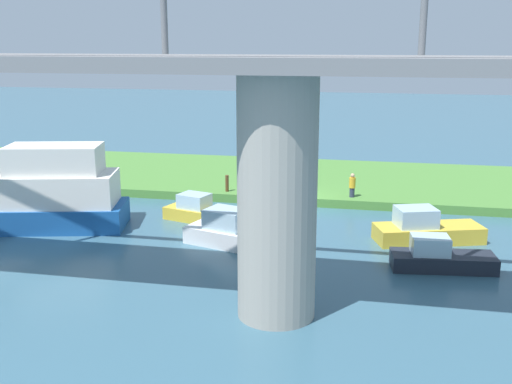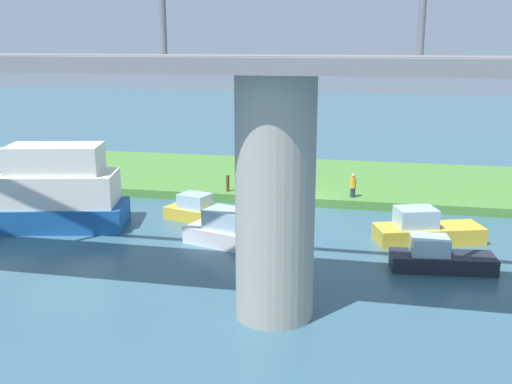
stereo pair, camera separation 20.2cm
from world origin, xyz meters
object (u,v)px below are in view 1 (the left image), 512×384
Objects in this scene: riverboat_paddlewheel at (39,195)px; pontoon_yellow at (440,257)px; bridge_pylon at (277,199)px; houseboat_blue at (236,233)px; motorboat_white at (201,212)px; person_on_bank at (352,185)px; mooring_post at (227,183)px; skiff_small at (425,229)px.

pontoon_yellow is at bearing 174.22° from riverboat_paddlewheel.
houseboat_blue is (3.06, -6.82, -3.53)m from bridge_pylon.
motorboat_white is (5.79, -10.38, -3.63)m from bridge_pylon.
houseboat_blue is at bearing 175.62° from riverboat_paddlewheel.
bridge_pylon is 8.26m from houseboat_blue.
riverboat_paddlewheel is at bearing -5.78° from pontoon_yellow.
bridge_pylon reaches higher than motorboat_white.
person_on_bank reaches higher than pontoon_yellow.
mooring_post is at bearing -69.67° from bridge_pylon.
houseboat_blue reaches higher than pontoon_yellow.
skiff_small is 1.22× the size of pontoon_yellow.
skiff_small is at bearing 174.20° from motorboat_white.
person_on_bank is at bearing -153.75° from riverboat_paddlewheel.
riverboat_paddlewheel is 2.12× the size of motorboat_white.
mooring_post is (5.55, -14.97, -3.15)m from bridge_pylon.
person_on_bank reaches higher than motorboat_white.
riverboat_paddlewheel is at bearing -29.60° from bridge_pylon.
mooring_post reaches higher than motorboat_white.
mooring_post is at bearing -92.98° from motorboat_white.
person_on_bank is 0.26× the size of houseboat_blue.
bridge_pylon is 0.87× the size of riverboat_paddlewheel.
skiff_small is at bearing 152.62° from mooring_post.
person_on_bank reaches higher than houseboat_blue.
pontoon_yellow is at bearing -136.28° from bridge_pylon.
motorboat_white is (7.60, 4.72, -0.70)m from person_on_bank.
mooring_post is at bearing -73.02° from houseboat_blue.
skiff_small is at bearing -84.08° from pontoon_yellow.
riverboat_paddlewheel is at bearing 20.05° from motorboat_white.
riverboat_paddlewheel is 19.04m from skiff_small.
person_on_bank is at bearing -178.96° from mooring_post.
person_on_bank reaches higher than mooring_post.
houseboat_blue reaches higher than motorboat_white.
skiff_small is 11.39m from motorboat_white.
person_on_bank reaches higher than skiff_small.
person_on_bank is 1.42× the size of mooring_post.
person_on_bank is 10.33m from pontoon_yellow.
pontoon_yellow is (-4.10, 9.45, -0.70)m from person_on_bank.
person_on_bank is at bearing -66.57° from pontoon_yellow.
motorboat_white is at bearing -5.80° from skiff_small.
houseboat_blue is (4.87, 8.29, -0.60)m from person_on_bank.
pontoon_yellow is (-0.37, 3.58, -0.09)m from skiff_small.
bridge_pylon is 15.59m from riverboat_paddlewheel.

